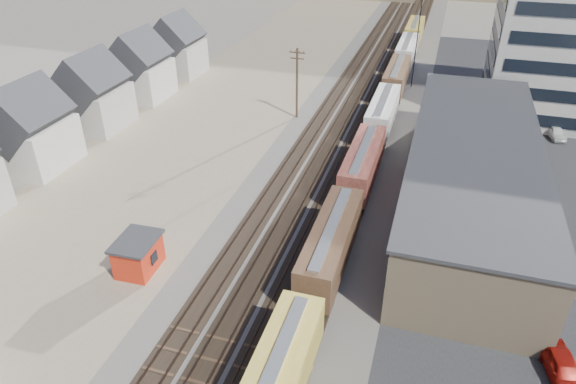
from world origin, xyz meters
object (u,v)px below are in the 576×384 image
(freight_train, at_px, (373,135))
(utility_pole_north, at_px, (297,82))
(maintenance_shed, at_px, (138,254))
(parked_car_red, at_px, (563,369))
(parked_car_blue, at_px, (505,116))

(freight_train, distance_m, utility_pole_north, 15.40)
(freight_train, distance_m, maintenance_shed, 31.84)
(freight_train, bearing_deg, maintenance_shed, -119.80)
(utility_pole_north, relative_size, maintenance_shed, 2.27)
(freight_train, xyz_separation_m, maintenance_shed, (-15.81, -27.61, -1.19))
(utility_pole_north, xyz_separation_m, parked_car_red, (29.99, -38.27, -4.45))
(utility_pole_north, bearing_deg, maintenance_shed, -95.49)
(parked_car_blue, bearing_deg, utility_pole_north, 174.75)
(utility_pole_north, bearing_deg, parked_car_blue, 15.32)
(utility_pole_north, height_order, parked_car_red, utility_pole_north)
(maintenance_shed, relative_size, parked_car_red, 0.88)
(maintenance_shed, distance_m, parked_car_red, 33.56)
(freight_train, height_order, maintenance_shed, freight_train)
(freight_train, height_order, parked_car_red, freight_train)
(parked_car_red, xyz_separation_m, parked_car_blue, (-1.41, 46.10, -0.18))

